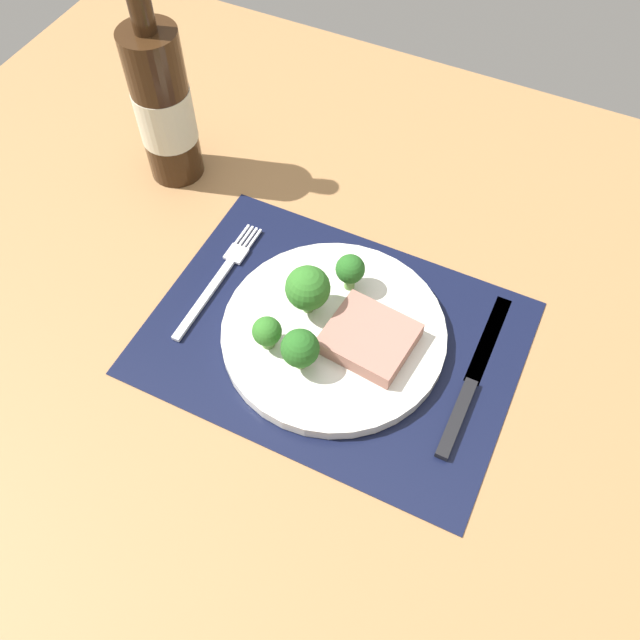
% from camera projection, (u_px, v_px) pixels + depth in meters
% --- Properties ---
extents(ground_plane, '(1.40, 1.10, 0.03)m').
position_uv_depth(ground_plane, '(333.00, 345.00, 0.80)').
color(ground_plane, '#996D42').
extents(placemat, '(0.42, 0.31, 0.00)m').
position_uv_depth(placemat, '(334.00, 337.00, 0.79)').
color(placemat, black).
rests_on(placemat, ground_plane).
extents(plate, '(0.26, 0.26, 0.02)m').
position_uv_depth(plate, '(334.00, 333.00, 0.78)').
color(plate, silver).
rests_on(plate, placemat).
extents(steak, '(0.10, 0.09, 0.02)m').
position_uv_depth(steak, '(369.00, 337.00, 0.75)').
color(steak, '#9E6B5B').
rests_on(steak, plate).
extents(broccoli_front_edge, '(0.03, 0.03, 0.04)m').
position_uv_depth(broccoli_front_edge, '(267.00, 332.00, 0.74)').
color(broccoli_front_edge, '#5B8942').
rests_on(broccoli_front_edge, plate).
extents(broccoli_near_steak, '(0.05, 0.05, 0.07)m').
position_uv_depth(broccoli_near_steak, '(308.00, 288.00, 0.75)').
color(broccoli_near_steak, '#5B8942').
rests_on(broccoli_near_steak, plate).
extents(broccoli_near_fork, '(0.03, 0.03, 0.05)m').
position_uv_depth(broccoli_near_fork, '(350.00, 270.00, 0.78)').
color(broccoli_near_fork, '#6B994C').
rests_on(broccoli_near_fork, plate).
extents(broccoli_center, '(0.04, 0.04, 0.06)m').
position_uv_depth(broccoli_center, '(300.00, 349.00, 0.72)').
color(broccoli_center, '#6B994C').
rests_on(broccoli_center, plate).
extents(fork, '(0.02, 0.19, 0.01)m').
position_uv_depth(fork, '(219.00, 279.00, 0.83)').
color(fork, silver).
rests_on(fork, placemat).
extents(knife, '(0.02, 0.23, 0.01)m').
position_uv_depth(knife, '(470.00, 386.00, 0.75)').
color(knife, black).
rests_on(knife, placemat).
extents(wine_bottle, '(0.07, 0.07, 0.29)m').
position_uv_depth(wine_bottle, '(163.00, 106.00, 0.86)').
color(wine_bottle, '#331E0F').
rests_on(wine_bottle, ground_plane).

